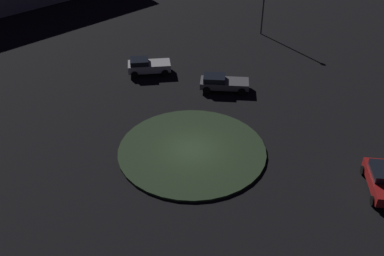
{
  "coord_description": "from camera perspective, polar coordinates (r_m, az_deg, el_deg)",
  "views": [
    {
      "loc": [
        0.65,
        24.47,
        18.56
      ],
      "look_at": [
        0.0,
        0.0,
        2.0
      ],
      "focal_mm": 39.82,
      "sensor_mm": 36.0,
      "label": 1
    }
  ],
  "objects": [
    {
      "name": "car_silver",
      "position": [
        41.18,
        -5.97,
        8.31
      ],
      "size": [
        4.15,
        2.35,
        1.49
      ],
      "rotation": [
        0.0,
        0.0,
        3.24
      ],
      "color": "silver",
      "rests_on": "ground_plane"
    },
    {
      "name": "ground_plane",
      "position": [
        30.72,
        0.0,
        -3.09
      ],
      "size": [
        120.27,
        120.27,
        0.0
      ],
      "primitive_type": "plane",
      "color": "black"
    },
    {
      "name": "car_grey",
      "position": [
        38.15,
        4.07,
        6.1
      ],
      "size": [
        4.45,
        2.38,
        1.35
      ],
      "rotation": [
        0.0,
        0.0,
        3.03
      ],
      "color": "slate",
      "rests_on": "ground_plane"
    },
    {
      "name": "roundabout_island",
      "position": [
        30.66,
        0.0,
        -2.95
      ],
      "size": [
        10.64,
        10.64,
        0.18
      ],
      "primitive_type": "cylinder",
      "color": "#2D4228",
      "rests_on": "ground_plane"
    }
  ]
}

